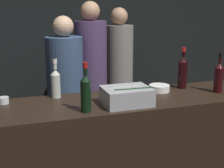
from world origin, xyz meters
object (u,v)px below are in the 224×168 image
person_blond_tee (66,89)px  bowl_white (159,88)px  red_wine_bottle_tall (183,71)px  candle_votive (4,100)px  ice_bin_with_bottles (127,95)px  white_wine_bottle (56,82)px  red_wine_bottle_burgundy (86,92)px  red_wine_bottle_black_foil (219,76)px  person_in_hoodie (119,71)px  person_grey_polo (91,74)px

person_blond_tee → bowl_white: bearing=-143.4°
red_wine_bottle_tall → person_blond_tee: (-0.86, 0.88, -0.31)m
candle_votive → ice_bin_with_bottles: bearing=-19.5°
white_wine_bottle → person_blond_tee: size_ratio=0.18×
ice_bin_with_bottles → red_wine_bottle_tall: 0.68m
candle_votive → person_blond_tee: bearing=55.0°
bowl_white → white_wine_bottle: 0.85m
red_wine_bottle_burgundy → person_blond_tee: bearing=86.4°
red_wine_bottle_tall → white_wine_bottle: bearing=176.9°
ice_bin_with_bottles → candle_votive: ice_bin_with_bottles is taller
ice_bin_with_bottles → white_wine_bottle: bearing=143.9°
ice_bin_with_bottles → red_wine_bottle_black_foil: red_wine_bottle_black_foil is taller
person_in_hoodie → person_grey_polo: size_ratio=0.96×
white_wine_bottle → person_blond_tee: bearing=75.3°
red_wine_bottle_black_foil → person_in_hoodie: bearing=101.5°
white_wine_bottle → person_in_hoodie: bearing=52.5°
red_wine_bottle_black_foil → ice_bin_with_bottles: bearing=-175.5°
bowl_white → person_grey_polo: (-0.29, 1.11, -0.09)m
ice_bin_with_bottles → person_blond_tee: bearing=101.9°
candle_votive → red_wine_bottle_tall: (1.46, -0.02, 0.12)m
bowl_white → person_in_hoodie: size_ratio=0.10×
candle_votive → person_grey_polo: (0.93, 1.06, -0.09)m
person_blond_tee → candle_votive: bearing=147.1°
red_wine_bottle_tall → ice_bin_with_bottles: bearing=-155.7°
candle_votive → person_grey_polo: bearing=48.5°
ice_bin_with_bottles → white_wine_bottle: (-0.46, 0.33, 0.06)m
ice_bin_with_bottles → red_wine_bottle_burgundy: bearing=-168.5°
white_wine_bottle → red_wine_bottle_black_foil: (1.28, -0.27, 0.01)m
ice_bin_with_bottles → bowl_white: ice_bin_with_bottles is taller
person_in_hoodie → person_grey_polo: bearing=150.7°
person_in_hoodie → person_blond_tee: bearing=151.0°
red_wine_bottle_burgundy → bowl_white: bearing=23.8°
white_wine_bottle → person_grey_polo: bearing=61.7°
ice_bin_with_bottles → white_wine_bottle: white_wine_bottle is taller
white_wine_bottle → person_grey_polo: size_ratio=0.17×
red_wine_bottle_burgundy → person_grey_polo: (0.41, 1.42, -0.20)m
bowl_white → person_in_hoodie: (0.13, 1.35, -0.13)m
person_in_hoodie → candle_votive: bearing=164.4°
ice_bin_with_bottles → person_grey_polo: bearing=86.2°
red_wine_bottle_tall → person_grey_polo: size_ratio=0.19×
ice_bin_with_bottles → bowl_white: bearing=32.7°
red_wine_bottle_black_foil → person_blond_tee: person_blond_tee is taller
bowl_white → red_wine_bottle_burgundy: red_wine_bottle_burgundy is taller
person_grey_polo → candle_votive: bearing=157.5°
bowl_white → person_grey_polo: person_grey_polo is taller
red_wine_bottle_burgundy → person_in_hoodie: (0.83, 1.66, -0.24)m
red_wine_bottle_burgundy → person_in_hoodie: person_in_hoodie is taller
red_wine_bottle_burgundy → person_grey_polo: person_grey_polo is taller
person_grey_polo → person_in_hoodie: bearing=-40.9°
red_wine_bottle_burgundy → person_blond_tee: size_ratio=0.20×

